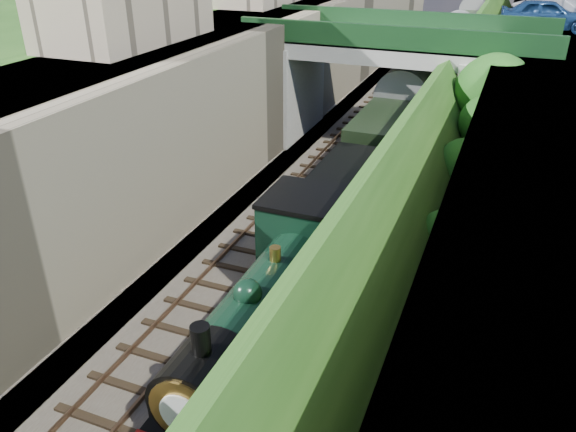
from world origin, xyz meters
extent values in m
cube|color=#473F38|center=(0.00, 20.00, 0.10)|extent=(10.00, 90.00, 0.20)
cube|color=#756B56|center=(-5.50, 20.00, 3.50)|extent=(1.00, 90.00, 7.00)
cube|color=#262628|center=(-9.00, 20.00, 3.50)|extent=(6.00, 90.00, 7.00)
cube|color=#262628|center=(9.50, 20.00, 3.12)|extent=(8.00, 90.00, 6.25)
cube|color=#1E4714|center=(5.00, 20.00, 2.70)|extent=(4.02, 90.00, 6.36)
sphere|color=#194C14|center=(3.89, 4.81, 1.09)|extent=(1.98, 1.98, 1.98)
sphere|color=#194C14|center=(5.26, 8.53, 3.32)|extent=(1.26, 1.26, 1.26)
sphere|color=#194C14|center=(3.87, 11.25, 1.07)|extent=(1.21, 1.21, 1.21)
sphere|color=#194C14|center=(5.35, 13.65, 3.46)|extent=(2.18, 2.18, 2.18)
sphere|color=#194C14|center=(5.78, 17.13, 4.18)|extent=(2.38, 2.38, 2.38)
sphere|color=#194C14|center=(5.46, 19.53, 3.65)|extent=(2.25, 2.25, 2.25)
sphere|color=#194C14|center=(4.48, 23.98, 2.05)|extent=(1.74, 1.74, 1.74)
sphere|color=#194C14|center=(4.69, 26.35, 2.40)|extent=(1.56, 1.56, 1.56)
sphere|color=#194C14|center=(3.92, 29.74, 1.14)|extent=(1.66, 1.66, 1.66)
sphere|color=#194C14|center=(4.96, 32.41, 2.83)|extent=(1.49, 1.49, 1.49)
sphere|color=#194C14|center=(5.16, 34.62, 3.16)|extent=(1.33, 1.33, 1.33)
sphere|color=#194C14|center=(5.82, 37.41, 4.24)|extent=(1.74, 1.74, 1.74)
sphere|color=#194C14|center=(5.14, 40.98, 3.13)|extent=(1.86, 1.86, 1.86)
sphere|color=#194C14|center=(6.21, 44.39, 4.86)|extent=(1.90, 1.90, 1.90)
sphere|color=#194C14|center=(5.01, 46.78, 2.91)|extent=(2.07, 2.07, 2.07)
sphere|color=#194C14|center=(3.61, 49.48, 0.65)|extent=(2.19, 2.19, 2.19)
sphere|color=#194C14|center=(4.62, 53.50, 2.28)|extent=(1.59, 1.59, 1.59)
sphere|color=#194C14|center=(5.20, 56.86, 3.22)|extent=(1.84, 1.84, 1.84)
cube|color=black|center=(-2.00, 20.00, 0.24)|extent=(2.50, 90.00, 0.07)
cube|color=brown|center=(-2.72, 20.00, 0.33)|extent=(0.08, 90.00, 0.14)
cube|color=brown|center=(-1.28, 20.00, 0.33)|extent=(0.08, 90.00, 0.14)
cube|color=black|center=(1.20, 20.00, 0.24)|extent=(2.50, 90.00, 0.07)
cube|color=brown|center=(0.48, 20.00, 0.33)|extent=(0.08, 90.00, 0.14)
cube|color=brown|center=(1.92, 20.00, 0.33)|extent=(0.08, 90.00, 0.14)
cube|color=gray|center=(0.50, 24.00, 5.70)|extent=(16.00, 6.00, 0.90)
cube|color=#17401D|center=(0.50, 21.15, 6.65)|extent=(16.00, 0.30, 1.20)
cube|color=#17401D|center=(0.50, 26.85, 6.65)|extent=(16.00, 0.30, 1.20)
cube|color=gray|center=(-5.50, 24.00, 2.85)|extent=(1.40, 6.40, 5.70)
cube|color=gray|center=(5.20, 24.00, 2.85)|extent=(2.40, 6.40, 5.70)
cylinder|color=black|center=(5.80, 19.66, 2.20)|extent=(0.30, 0.30, 4.40)
sphere|color=#194C14|center=(5.80, 19.66, 4.80)|extent=(3.60, 3.60, 3.60)
sphere|color=#194C14|center=(6.30, 20.46, 4.20)|extent=(2.40, 2.40, 2.40)
imported|color=navy|center=(7.62, 29.13, 7.11)|extent=(5.17, 2.41, 1.71)
imported|color=#A3A2A7|center=(8.33, 31.11, 7.08)|extent=(5.36, 3.15, 1.67)
cube|color=black|center=(1.20, 4.10, 0.50)|extent=(2.40, 8.40, 0.60)
cube|color=black|center=(1.20, 5.10, 1.05)|extent=(2.70, 10.00, 0.35)
cylinder|color=black|center=(1.20, 4.30, 2.35)|extent=(1.90, 5.60, 1.90)
cylinder|color=black|center=(1.20, 1.00, 2.35)|extent=(1.96, 1.80, 1.96)
cylinder|color=white|center=(1.20, 0.02, 2.35)|extent=(1.10, 0.05, 1.10)
cylinder|color=black|center=(1.20, 1.00, 3.55)|extent=(0.44, 0.44, 0.90)
sphere|color=black|center=(1.20, 3.30, 3.35)|extent=(0.76, 0.76, 0.76)
cylinder|color=#A57F33|center=(1.20, 5.10, 3.45)|extent=(0.32, 0.32, 0.50)
cube|color=black|center=(1.20, 7.90, 2.50)|extent=(2.75, 2.40, 2.80)
cube|color=black|center=(1.20, 7.90, 3.95)|extent=(2.85, 2.50, 0.15)
cube|color=black|center=(-0.05, 1.50, 0.85)|extent=(0.60, 1.40, 0.90)
cube|color=black|center=(2.45, 1.50, 0.85)|extent=(0.60, 1.40, 0.90)
cube|color=black|center=(1.20, 12.30, 0.45)|extent=(2.30, 6.00, 0.50)
cube|color=black|center=(1.20, 12.30, 0.70)|extent=(2.60, 6.00, 0.50)
cube|color=black|center=(1.20, 12.30, 1.90)|extent=(2.70, 6.00, 2.40)
cube|color=black|center=(1.20, 12.30, 3.15)|extent=(2.50, 5.60, 0.20)
cube|color=black|center=(1.20, 24.90, 0.40)|extent=(2.30, 17.00, 0.40)
cube|color=black|center=(1.20, 24.90, 0.65)|extent=(2.50, 17.00, 0.50)
cube|color=black|center=(1.20, 24.90, 2.15)|extent=(2.80, 18.00, 2.70)
cube|color=slate|center=(1.20, 24.90, 3.65)|extent=(2.90, 18.00, 0.50)
cube|color=black|center=(1.20, 43.70, 0.40)|extent=(2.30, 17.00, 0.40)
cube|color=black|center=(1.20, 43.70, 0.65)|extent=(2.50, 17.00, 0.50)
cube|color=black|center=(1.20, 43.70, 2.15)|extent=(2.80, 18.00, 2.70)
cube|color=slate|center=(1.20, 43.70, 3.65)|extent=(2.90, 18.00, 0.50)
cube|color=black|center=(1.20, 62.50, 0.40)|extent=(2.30, 17.00, 0.40)
cube|color=black|center=(1.20, 62.50, 0.65)|extent=(2.50, 17.00, 0.50)
cube|color=black|center=(1.20, 62.50, 2.15)|extent=(2.80, 18.00, 2.70)
cube|color=slate|center=(1.20, 62.50, 3.65)|extent=(2.90, 18.00, 0.50)
camera|label=1|loc=(6.48, -7.09, 11.55)|focal=35.00mm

